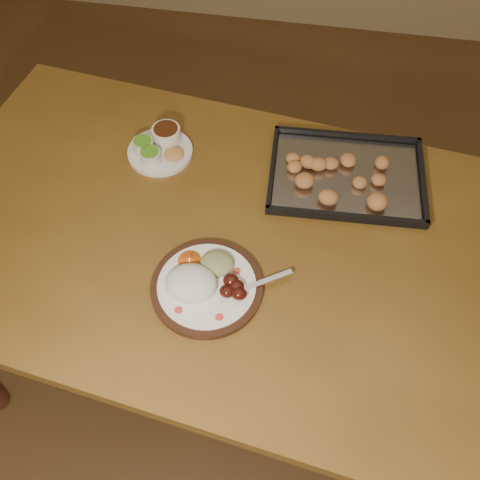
# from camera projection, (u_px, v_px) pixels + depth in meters

# --- Properties ---
(ground) EXTENTS (4.00, 4.00, 0.00)m
(ground) POSITION_uv_depth(u_px,v_px,m) (238.00, 338.00, 1.94)
(ground) COLOR brown
(ground) RESTS_ON ground
(dining_table) EXTENTS (1.61, 1.09, 0.75)m
(dining_table) POSITION_uv_depth(u_px,v_px,m) (220.00, 255.00, 1.37)
(dining_table) COLOR brown
(dining_table) RESTS_ON ground
(dinner_plate) EXTENTS (0.31, 0.25, 0.06)m
(dinner_plate) POSITION_uv_depth(u_px,v_px,m) (204.00, 283.00, 1.19)
(dinner_plate) COLOR black
(dinner_plate) RESTS_ON dining_table
(condiment_saucer) EXTENTS (0.17, 0.17, 0.06)m
(condiment_saucer) POSITION_uv_depth(u_px,v_px,m) (160.00, 147.00, 1.43)
(condiment_saucer) COLOR silver
(condiment_saucer) RESTS_ON dining_table
(baking_tray) EXTENTS (0.41, 0.31, 0.04)m
(baking_tray) POSITION_uv_depth(u_px,v_px,m) (346.00, 174.00, 1.38)
(baking_tray) COLOR black
(baking_tray) RESTS_ON dining_table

